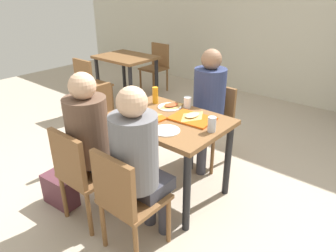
{
  "coord_description": "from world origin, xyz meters",
  "views": [
    {
      "loc": [
        1.56,
        -1.87,
        1.81
      ],
      "look_at": [
        0.0,
        0.0,
        0.67
      ],
      "focal_mm": 33.06,
      "sensor_mm": 36.0,
      "label": 1
    }
  ],
  "objects": [
    {
      "name": "plastic_cup_c",
      "position": [
        -0.4,
        0.06,
        0.8
      ],
      "size": [
        0.07,
        0.07,
        0.1
      ],
      "primitive_type": "cylinder",
      "color": "white",
      "rests_on": "main_table"
    },
    {
      "name": "tray_red_far",
      "position": [
        0.18,
        0.11,
        0.76
      ],
      "size": [
        0.38,
        0.29,
        0.02
      ],
      "primitive_type": "cube",
      "rotation": [
        0.0,
        0.0,
        0.07
      ],
      "color": "#D85914",
      "rests_on": "main_table"
    },
    {
      "name": "background_chair_near",
      "position": [
        -2.1,
        0.73,
        0.48
      ],
      "size": [
        0.4,
        0.4,
        0.83
      ],
      "color": "brown",
      "rests_on": "ground_plane"
    },
    {
      "name": "soda_can",
      "position": [
        0.43,
        0.02,
        0.81
      ],
      "size": [
        0.07,
        0.07,
        0.12
      ],
      "primitive_type": "cylinder",
      "color": "#B7BCC6",
      "rests_on": "main_table"
    },
    {
      "name": "chair_far_side",
      "position": [
        0.0,
        0.75,
        0.48
      ],
      "size": [
        0.4,
        0.4,
        0.83
      ],
      "color": "brown",
      "rests_on": "ground_plane"
    },
    {
      "name": "pizza_slice_a",
      "position": [
        -0.19,
        -0.1,
        0.77
      ],
      "size": [
        0.27,
        0.26,
        0.02
      ],
      "color": "#C68C47",
      "rests_on": "tray_red_near"
    },
    {
      "name": "handbag",
      "position": [
        -0.6,
        -0.77,
        0.14
      ],
      "size": [
        0.33,
        0.19,
        0.28
      ],
      "primitive_type": "cube",
      "rotation": [
        0.0,
        0.0,
        0.08
      ],
      "color": "#592D38",
      "rests_on": "ground_plane"
    },
    {
      "name": "chair_left_end",
      "position": [
        -0.89,
        0.0,
        0.48
      ],
      "size": [
        0.4,
        0.4,
        0.83
      ],
      "color": "brown",
      "rests_on": "ground_plane"
    },
    {
      "name": "paper_plate_center",
      "position": [
        -0.15,
        0.2,
        0.75
      ],
      "size": [
        0.22,
        0.22,
        0.01
      ],
      "primitive_type": "cylinder",
      "color": "white",
      "rests_on": "main_table"
    },
    {
      "name": "chair_near_right",
      "position": [
        0.25,
        -0.75,
        0.48
      ],
      "size": [
        0.4,
        0.4,
        0.83
      ],
      "color": "brown",
      "rests_on": "ground_plane"
    },
    {
      "name": "foil_bundle",
      "position": [
        -0.43,
        -0.02,
        0.8
      ],
      "size": [
        0.1,
        0.1,
        0.1
      ],
      "primitive_type": "sphere",
      "color": "silver",
      "rests_on": "main_table"
    },
    {
      "name": "condiment_bottle",
      "position": [
        -0.33,
        0.2,
        0.83
      ],
      "size": [
        0.06,
        0.06,
        0.16
      ],
      "primitive_type": "cylinder",
      "color": "orange",
      "rests_on": "main_table"
    },
    {
      "name": "pizza_slice_b",
      "position": [
        0.16,
        0.13,
        0.77
      ],
      "size": [
        0.14,
        0.23,
        0.02
      ],
      "color": "tan",
      "rests_on": "tray_red_far"
    },
    {
      "name": "person_in_brown_jacket",
      "position": [
        0.25,
        -0.61,
        0.73
      ],
      "size": [
        0.32,
        0.42,
        1.24
      ],
      "color": "#383842",
      "rests_on": "ground_plane"
    },
    {
      "name": "tray_red_near",
      "position": [
        -0.18,
        -0.13,
        0.76
      ],
      "size": [
        0.39,
        0.3,
        0.02
      ],
      "primitive_type": "cube",
      "rotation": [
        0.0,
        0.0,
        -0.11
      ],
      "color": "#D85914",
      "rests_on": "main_table"
    },
    {
      "name": "person_far_side",
      "position": [
        -0.0,
        0.61,
        0.73
      ],
      "size": [
        0.32,
        0.42,
        1.24
      ],
      "color": "#383842",
      "rests_on": "ground_plane"
    },
    {
      "name": "background_table",
      "position": [
        -2.1,
        1.47,
        0.62
      ],
      "size": [
        0.9,
        0.7,
        0.75
      ],
      "color": "brown",
      "rests_on": "ground_plane"
    },
    {
      "name": "paper_plate_near_edge",
      "position": [
        0.15,
        -0.2,
        0.75
      ],
      "size": [
        0.22,
        0.22,
        0.01
      ],
      "primitive_type": "cylinder",
      "color": "white",
      "rests_on": "main_table"
    },
    {
      "name": "plastic_cup_a",
      "position": [
        -0.03,
        0.31,
        0.8
      ],
      "size": [
        0.07,
        0.07,
        0.1
      ],
      "primitive_type": "cylinder",
      "color": "white",
      "rests_on": "main_table"
    },
    {
      "name": "pizza_slice_c",
      "position": [
        -0.14,
        0.22,
        0.77
      ],
      "size": [
        0.19,
        0.23,
        0.02
      ],
      "color": "tan",
      "rests_on": "paper_plate_center"
    },
    {
      "name": "ground_plane",
      "position": [
        0.0,
        0.0,
        -0.01
      ],
      "size": [
        10.0,
        10.0,
        0.02
      ],
      "primitive_type": "cube",
      "color": "#B7A893"
    },
    {
      "name": "main_table",
      "position": [
        0.0,
        0.0,
        0.63
      ],
      "size": [
        1.01,
        0.74,
        0.75
      ],
      "color": "brown",
      "rests_on": "ground_plane"
    },
    {
      "name": "chair_near_left",
      "position": [
        -0.25,
        -0.75,
        0.48
      ],
      "size": [
        0.4,
        0.4,
        0.83
      ],
      "color": "brown",
      "rests_on": "ground_plane"
    },
    {
      "name": "person_in_red",
      "position": [
        -0.25,
        -0.61,
        0.73
      ],
      "size": [
        0.32,
        0.42,
        1.24
      ],
      "color": "#383842",
      "rests_on": "ground_plane"
    },
    {
      "name": "background_chair_far",
      "position": [
        -2.1,
        2.2,
        0.48
      ],
      "size": [
        0.4,
        0.4,
        0.83
      ],
      "color": "brown",
      "rests_on": "ground_plane"
    },
    {
      "name": "back_wall",
      "position": [
        0.0,
        3.2,
        1.4
      ],
      "size": [
        10.0,
        0.1,
        2.8
      ],
      "primitive_type": "cube",
      "color": "beige",
      "rests_on": "ground_plane"
    },
    {
      "name": "plastic_cup_b",
      "position": [
        0.03,
        -0.31,
        0.8
      ],
      "size": [
        0.07,
        0.07,
        0.1
      ],
      "primitive_type": "cylinder",
      "color": "white",
      "rests_on": "main_table"
    }
  ]
}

